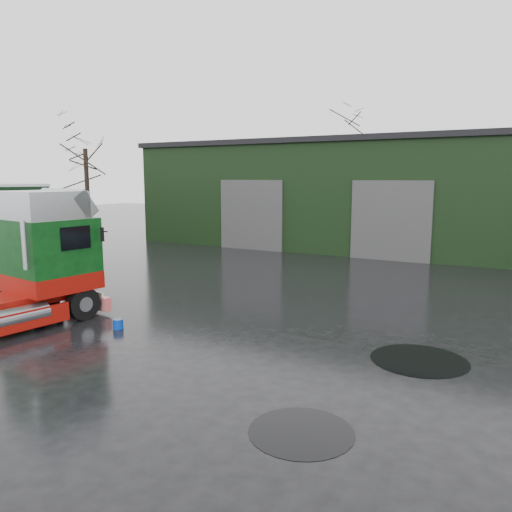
{
  "coord_description": "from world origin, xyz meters",
  "views": [
    {
      "loc": [
        8.13,
        -11.03,
        4.16
      ],
      "look_at": [
        0.63,
        2.55,
        1.7
      ],
      "focal_mm": 35.0,
      "sensor_mm": 36.0,
      "label": 1
    }
  ],
  "objects_px": {
    "tree_back_a": "(344,170)",
    "wash_bucket": "(118,324)",
    "tree_left": "(87,176)",
    "warehouse": "(416,194)"
  },
  "relations": [
    {
      "from": "tree_back_a",
      "to": "wash_bucket",
      "type": "bearing_deg",
      "value": -82.1
    },
    {
      "from": "tree_left",
      "to": "warehouse",
      "type": "bearing_deg",
      "value": 22.83
    },
    {
      "from": "wash_bucket",
      "to": "tree_back_a",
      "type": "height_order",
      "value": "tree_back_a"
    },
    {
      "from": "warehouse",
      "to": "tree_left",
      "type": "height_order",
      "value": "tree_left"
    },
    {
      "from": "warehouse",
      "to": "tree_left",
      "type": "distance_m",
      "value": 20.64
    },
    {
      "from": "tree_back_a",
      "to": "tree_left",
      "type": "bearing_deg",
      "value": -121.43
    },
    {
      "from": "warehouse",
      "to": "tree_back_a",
      "type": "height_order",
      "value": "tree_back_a"
    },
    {
      "from": "tree_left",
      "to": "tree_back_a",
      "type": "distance_m",
      "value": 21.1
    },
    {
      "from": "warehouse",
      "to": "tree_left",
      "type": "xyz_separation_m",
      "value": [
        -19.0,
        -8.0,
        1.09
      ]
    },
    {
      "from": "wash_bucket",
      "to": "tree_left",
      "type": "relative_size",
      "value": 0.03
    }
  ]
}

